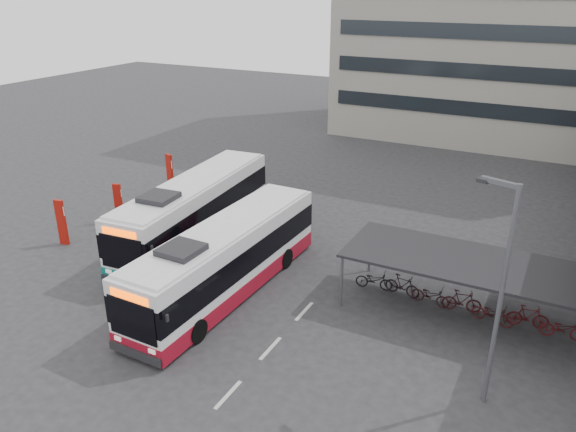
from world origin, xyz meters
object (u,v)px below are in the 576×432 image
at_px(bus_teal, 195,210).
at_px(pedestrian, 266,241).
at_px(lamp_post, 500,285).
at_px(bus_main, 226,259).

height_order(bus_teal, pedestrian, bus_teal).
xyz_separation_m(pedestrian, lamp_post, (11.92, -6.10, 3.65)).
bearing_deg(lamp_post, pedestrian, 170.15).
height_order(bus_main, bus_teal, bus_teal).
bearing_deg(bus_main, lamp_post, -8.83).
xyz_separation_m(bus_main, lamp_post, (11.69, -2.09, 2.83)).
height_order(bus_main, pedestrian, bus_main).
height_order(bus_teal, lamp_post, lamp_post).
distance_m(bus_main, bus_teal, 6.20).
bearing_deg(lamp_post, bus_teal, 176.75).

